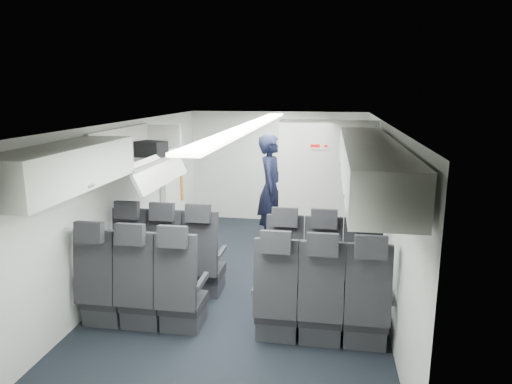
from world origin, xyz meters
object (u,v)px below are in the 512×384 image
(flight_attendant, at_px, (271,189))
(carry_on_bag, at_px, (151,150))
(seat_row_mid, at_px, (228,298))
(seat_row_front, at_px, (244,266))
(galley_unit, at_px, (326,177))
(boarding_door, at_px, (173,185))

(flight_attendant, distance_m, carry_on_bag, 2.36)
(seat_row_mid, distance_m, carry_on_bag, 2.39)
(seat_row_mid, height_order, flight_attendant, flight_attendant)
(seat_row_front, relative_size, galley_unit, 1.75)
(seat_row_front, relative_size, flight_attendant, 1.81)
(boarding_door, bearing_deg, galley_unit, 24.28)
(seat_row_front, distance_m, boarding_door, 2.71)
(boarding_door, distance_m, flight_attendant, 1.70)
(seat_row_mid, bearing_deg, seat_row_front, 90.00)
(galley_unit, xyz_separation_m, boarding_door, (-2.59, -1.17, 0.00))
(boarding_door, relative_size, carry_on_bag, 5.00)
(seat_row_mid, xyz_separation_m, carry_on_bag, (-1.35, 1.42, 1.37))
(boarding_door, relative_size, flight_attendant, 1.01)
(galley_unit, bearing_deg, flight_attendant, -130.77)
(galley_unit, distance_m, carry_on_bag, 3.67)
(galley_unit, distance_m, boarding_door, 2.84)
(seat_row_front, xyz_separation_m, galley_unit, (0.95, 3.25, 0.55))
(seat_row_mid, xyz_separation_m, flight_attendant, (0.05, 3.11, 0.52))
(seat_row_mid, relative_size, carry_on_bag, 8.96)
(seat_row_mid, xyz_separation_m, boarding_door, (-1.64, 2.99, 0.55))
(flight_attendant, bearing_deg, seat_row_front, 179.68)
(flight_attendant, bearing_deg, carry_on_bag, 141.32)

